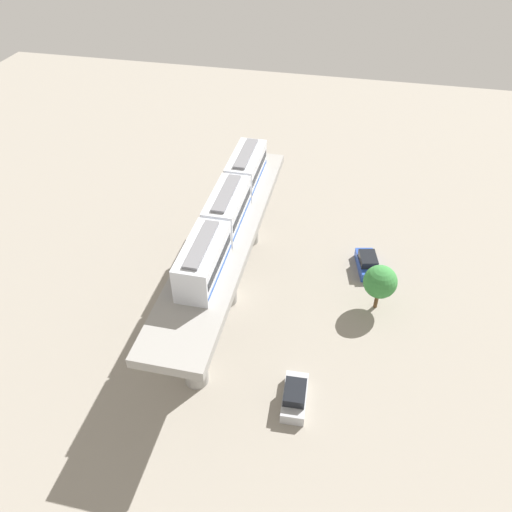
{
  "coord_description": "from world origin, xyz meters",
  "views": [
    {
      "loc": [
        -10.1,
        32.85,
        33.99
      ],
      "look_at": [
        -2.5,
        -1.35,
        4.82
      ],
      "focal_mm": 35.61,
      "sensor_mm": 36.0,
      "label": 1
    }
  ],
  "objects_px": {
    "parked_car_silver": "(295,396)",
    "tree_near_viaduct": "(380,282)",
    "parked_car_blue": "(367,263)",
    "train": "(227,209)"
  },
  "relations": [
    {
      "from": "tree_near_viaduct",
      "to": "parked_car_silver",
      "type": "bearing_deg",
      "value": 64.28
    },
    {
      "from": "parked_car_silver",
      "to": "tree_near_viaduct",
      "type": "distance_m",
      "value": 13.39
    },
    {
      "from": "parked_car_blue",
      "to": "parked_car_silver",
      "type": "bearing_deg",
      "value": 61.9
    },
    {
      "from": "parked_car_silver",
      "to": "train",
      "type": "bearing_deg",
      "value": -57.09
    },
    {
      "from": "train",
      "to": "parked_car_blue",
      "type": "distance_m",
      "value": 16.58
    },
    {
      "from": "parked_car_blue",
      "to": "parked_car_silver",
      "type": "height_order",
      "value": "same"
    },
    {
      "from": "train",
      "to": "parked_car_blue",
      "type": "bearing_deg",
      "value": -154.14
    },
    {
      "from": "parked_car_blue",
      "to": "tree_near_viaduct",
      "type": "relative_size",
      "value": 0.96
    },
    {
      "from": "parked_car_silver",
      "to": "tree_near_viaduct",
      "type": "relative_size",
      "value": 0.92
    },
    {
      "from": "train",
      "to": "parked_car_silver",
      "type": "distance_m",
      "value": 16.24
    }
  ]
}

